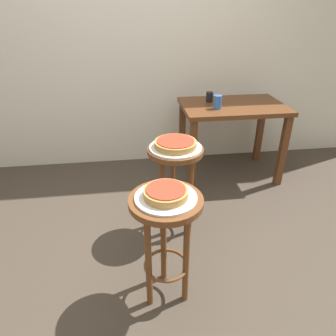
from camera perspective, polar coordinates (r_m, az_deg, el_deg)
ground_plane at (r=2.19m, az=-2.80°, el=-17.28°), size 6.00×6.00×0.00m
back_wall at (r=3.18m, az=-6.54°, el=27.07°), size 6.00×0.10×3.00m
stool_foreground at (r=1.66m, az=-0.38°, el=-10.80°), size 0.39×0.39×0.69m
serving_plate_foreground at (r=1.55m, az=-0.40°, el=-5.50°), size 0.32×0.32×0.01m
pizza_foreground at (r=1.54m, az=-0.40°, el=-4.62°), size 0.23×0.23×0.05m
stool_middle at (r=2.17m, az=1.34°, el=-0.61°), size 0.39×0.39×0.69m
serving_plate_middle at (r=2.09m, az=1.40°, el=3.84°), size 0.36×0.36×0.01m
pizza_middle at (r=2.08m, az=1.41°, el=4.55°), size 0.29×0.29×0.05m
dining_table at (r=3.01m, az=11.80°, el=9.21°), size 0.95×0.64×0.73m
cup_near_edge at (r=2.80m, az=9.22°, el=12.01°), size 0.07×0.07×0.12m
cup_far_edge at (r=3.00m, az=7.71°, el=12.97°), size 0.06×0.06×0.09m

